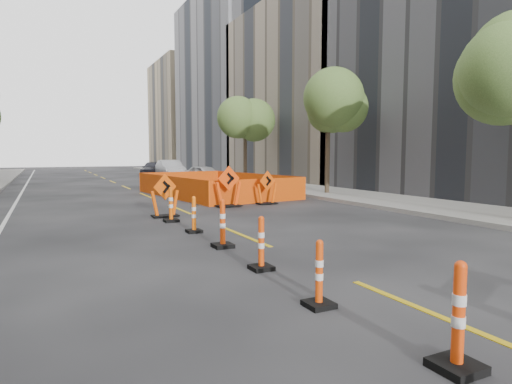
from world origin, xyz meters
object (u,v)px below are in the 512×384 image
channelizer_1 (459,316)px  parked_car_far (153,169)px  channelizer_3 (261,243)px  chevron_sign_left (165,195)px  chevron_sign_right (267,188)px  channelizer_2 (319,273)px  channelizer_6 (171,204)px  channelizer_5 (194,214)px  chevron_sign_center (228,187)px  parked_car_near (205,174)px  parked_car_mid (170,169)px  channelizer_4 (223,223)px

channelizer_1 → parked_car_far: size_ratio=0.24×
channelizer_3 → chevron_sign_left: chevron_sign_left is taller
channelizer_1 → chevron_sign_right: chevron_sign_right is taller
channelizer_2 → channelizer_6: (0.13, 8.31, 0.08)m
chevron_sign_left → channelizer_3: bearing=-109.1°
channelizer_5 → parked_car_far: parked_car_far is taller
channelizer_3 → chevron_sign_center: size_ratio=0.61×
channelizer_2 → channelizer_3: channelizer_3 is taller
channelizer_1 → chevron_sign_left: size_ratio=0.76×
channelizer_2 → parked_car_far: parked_car_far is taller
chevron_sign_left → parked_car_far: size_ratio=0.32×
channelizer_1 → parked_car_near: 26.99m
chevron_sign_right → parked_car_mid: bearing=70.6°
channelizer_3 → channelizer_4: size_ratio=0.90×
channelizer_2 → parked_car_mid: 31.98m
parked_car_near → parked_car_mid: 7.29m
chevron_sign_left → parked_car_near: size_ratio=0.38×
chevron_sign_left → parked_car_mid: parked_car_mid is taller
chevron_sign_center → channelizer_2: bearing=-115.3°
channelizer_4 → chevron_sign_right: size_ratio=0.78×
chevron_sign_right → channelizer_1: bearing=-125.9°
channelizer_6 → channelizer_2: bearing=-90.9°
channelizer_6 → chevron_sign_right: bearing=29.8°
channelizer_4 → channelizer_6: size_ratio=1.01×
channelizer_2 → chevron_sign_left: chevron_sign_left is taller
channelizer_1 → chevron_sign_center: 13.40m
channelizer_4 → channelizer_5: (-0.01, 2.08, -0.06)m
channelizer_6 → parked_car_far: 29.36m
chevron_sign_center → channelizer_6: bearing=-148.1°
chevron_sign_left → chevron_sign_right: size_ratio=1.03×
channelizer_4 → channelizer_5: channelizer_4 is taller
chevron_sign_center → parked_car_mid: chevron_sign_center is taller
channelizer_3 → parked_car_far: (5.92, 34.99, 0.16)m
channelizer_1 → parked_car_near: (6.62, 26.16, 0.11)m
channelizer_6 → chevron_sign_left: chevron_sign_left is taller
channelizer_4 → chevron_sign_left: bearing=89.9°
channelizer_1 → channelizer_6: 10.39m
channelizer_4 → channelizer_6: 4.16m
channelizer_2 → chevron_sign_left: 9.42m
channelizer_6 → chevron_sign_center: 4.08m
channelizer_6 → parked_car_near: parked_car_near is taller
channelizer_3 → channelizer_6: channelizer_6 is taller
channelizer_5 → chevron_sign_right: size_ratio=0.70×
channelizer_6 → chevron_sign_left: bearing=85.2°
parked_car_far → channelizer_2: bearing=-78.2°
channelizer_3 → parked_car_far: bearing=80.4°
channelizer_5 → chevron_sign_right: (4.82, 4.89, 0.21)m
channelizer_6 → chevron_sign_left: size_ratio=0.76×
channelizer_5 → chevron_sign_right: 6.87m
channelizer_2 → parked_car_near: size_ratio=0.25×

